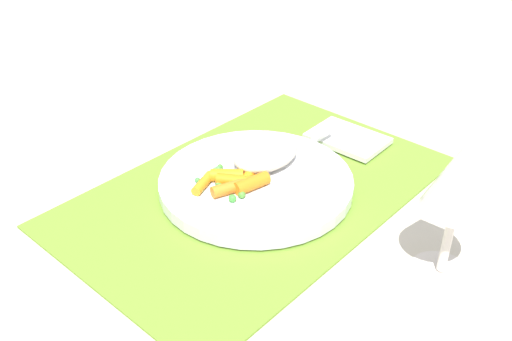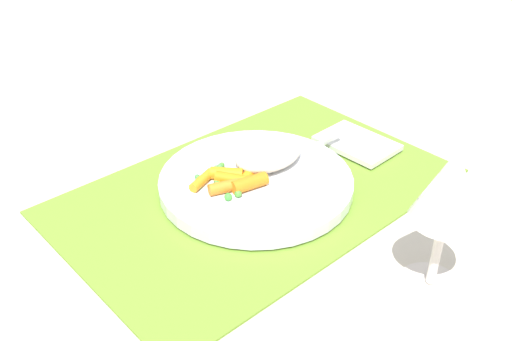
{
  "view_description": "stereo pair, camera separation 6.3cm",
  "coord_description": "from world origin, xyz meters",
  "px_view_note": "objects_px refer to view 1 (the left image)",
  "views": [
    {
      "loc": [
        0.47,
        0.43,
        0.44
      ],
      "look_at": [
        0.0,
        0.0,
        0.03
      ],
      "focal_mm": 40.98,
      "sensor_mm": 36.0,
      "label": 1
    },
    {
      "loc": [
        0.43,
        0.47,
        0.44
      ],
      "look_at": [
        0.0,
        0.0,
        0.03
      ],
      "focal_mm": 40.98,
      "sensor_mm": 36.0,
      "label": 2
    }
  ],
  "objects_px": {
    "rice_mound": "(266,154)",
    "carrot_portion": "(235,182)",
    "fork": "(278,162)",
    "wine_glass": "(461,180)",
    "napkin": "(348,138)",
    "plate": "(256,182)"
  },
  "relations": [
    {
      "from": "plate",
      "to": "carrot_portion",
      "type": "relative_size",
      "value": 2.67
    },
    {
      "from": "carrot_portion",
      "to": "fork",
      "type": "relative_size",
      "value": 0.48
    },
    {
      "from": "wine_glass",
      "to": "napkin",
      "type": "distance_m",
      "value": 0.31
    },
    {
      "from": "fork",
      "to": "wine_glass",
      "type": "bearing_deg",
      "value": 84.76
    },
    {
      "from": "rice_mound",
      "to": "carrot_portion",
      "type": "relative_size",
      "value": 1.06
    },
    {
      "from": "rice_mound",
      "to": "napkin",
      "type": "bearing_deg",
      "value": 168.24
    },
    {
      "from": "plate",
      "to": "napkin",
      "type": "height_order",
      "value": "plate"
    },
    {
      "from": "rice_mound",
      "to": "carrot_portion",
      "type": "height_order",
      "value": "rice_mound"
    },
    {
      "from": "plate",
      "to": "wine_glass",
      "type": "distance_m",
      "value": 0.28
    },
    {
      "from": "carrot_portion",
      "to": "plate",
      "type": "bearing_deg",
      "value": 173.37
    },
    {
      "from": "plate",
      "to": "rice_mound",
      "type": "height_order",
      "value": "rice_mound"
    },
    {
      "from": "fork",
      "to": "rice_mound",
      "type": "bearing_deg",
      "value": -56.46
    },
    {
      "from": "wine_glass",
      "to": "plate",
      "type": "bearing_deg",
      "value": -85.32
    },
    {
      "from": "fork",
      "to": "wine_glass",
      "type": "xyz_separation_m",
      "value": [
        0.02,
        0.25,
        0.1
      ]
    },
    {
      "from": "carrot_portion",
      "to": "napkin",
      "type": "bearing_deg",
      "value": 174.36
    },
    {
      "from": "rice_mound",
      "to": "napkin",
      "type": "relative_size",
      "value": 0.91
    },
    {
      "from": "rice_mound",
      "to": "wine_glass",
      "type": "relative_size",
      "value": 0.6
    },
    {
      "from": "plate",
      "to": "fork",
      "type": "xyz_separation_m",
      "value": [
        -0.04,
        0.0,
        0.01
      ]
    },
    {
      "from": "plate",
      "to": "fork",
      "type": "height_order",
      "value": "fork"
    },
    {
      "from": "rice_mound",
      "to": "wine_glass",
      "type": "xyz_separation_m",
      "value": [
        0.01,
        0.27,
        0.08
      ]
    },
    {
      "from": "plate",
      "to": "rice_mound",
      "type": "relative_size",
      "value": 2.51
    },
    {
      "from": "carrot_portion",
      "to": "napkin",
      "type": "distance_m",
      "value": 0.22
    }
  ]
}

